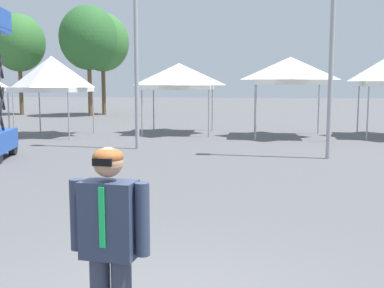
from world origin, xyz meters
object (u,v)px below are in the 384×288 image
(light_pole_near_lift, at_px, (135,5))
(tree_behind_tents_right, at_px, (103,42))
(canopy_tent_behind_right, at_px, (290,71))
(canopy_tent_right_of_center, at_px, (179,76))
(tree_behind_tents_left, at_px, (19,43))
(person_foreground, at_px, (110,243))
(tree_behind_tents_center, at_px, (88,38))
(canopy_tent_left_of_center, at_px, (52,74))

(light_pole_near_lift, xyz_separation_m, tree_behind_tents_right, (-6.75, 17.18, 0.26))
(light_pole_near_lift, bearing_deg, canopy_tent_behind_right, 39.07)
(canopy_tent_right_of_center, height_order, tree_behind_tents_right, tree_behind_tents_right)
(tree_behind_tents_right, bearing_deg, tree_behind_tents_left, -172.04)
(person_foreground, bearing_deg, tree_behind_tents_left, 118.20)
(tree_behind_tents_left, bearing_deg, tree_behind_tents_center, -5.61)
(tree_behind_tents_center, bearing_deg, tree_behind_tents_left, 174.39)
(canopy_tent_left_of_center, distance_m, tree_behind_tents_right, 13.97)
(canopy_tent_right_of_center, distance_m, tree_behind_tents_right, 14.23)
(canopy_tent_right_of_center, distance_m, light_pole_near_lift, 5.78)
(light_pole_near_lift, distance_m, tree_behind_tents_right, 18.46)
(canopy_tent_left_of_center, bearing_deg, canopy_tent_right_of_center, 17.78)
(canopy_tent_behind_right, distance_m, tree_behind_tents_center, 17.30)
(canopy_tent_right_of_center, relative_size, tree_behind_tents_center, 0.42)
(canopy_tent_left_of_center, height_order, light_pole_near_lift, light_pole_near_lift)
(canopy_tent_left_of_center, relative_size, canopy_tent_right_of_center, 1.08)
(canopy_tent_behind_right, height_order, tree_behind_tents_center, tree_behind_tents_center)
(canopy_tent_right_of_center, bearing_deg, tree_behind_tents_left, 139.96)
(canopy_tent_right_of_center, height_order, tree_behind_tents_left, tree_behind_tents_left)
(canopy_tent_right_of_center, height_order, person_foreground, canopy_tent_right_of_center)
(canopy_tent_behind_right, height_order, light_pole_near_lift, light_pole_near_lift)
(canopy_tent_behind_right, bearing_deg, canopy_tent_right_of_center, 169.70)
(canopy_tent_right_of_center, distance_m, canopy_tent_behind_right, 4.89)
(tree_behind_tents_left, bearing_deg, tree_behind_tents_right, 7.96)
(canopy_tent_right_of_center, xyz_separation_m, tree_behind_tents_right, (-7.37, 11.91, 2.55))
(person_foreground, bearing_deg, canopy_tent_behind_right, 81.72)
(person_foreground, bearing_deg, canopy_tent_left_of_center, 115.01)
(canopy_tent_behind_right, relative_size, tree_behind_tents_center, 0.45)
(canopy_tent_behind_right, xyz_separation_m, tree_behind_tents_right, (-12.17, 12.78, 2.33))
(tree_behind_tents_center, bearing_deg, canopy_tent_right_of_center, -53.18)
(light_pole_near_lift, relative_size, tree_behind_tents_right, 1.19)
(canopy_tent_behind_right, height_order, person_foreground, canopy_tent_behind_right)
(canopy_tent_right_of_center, relative_size, tree_behind_tents_left, 0.44)
(person_foreground, relative_size, tree_behind_tents_center, 0.24)
(canopy_tent_right_of_center, bearing_deg, light_pole_near_lift, -96.68)
(canopy_tent_right_of_center, height_order, light_pole_near_lift, light_pole_near_lift)
(canopy_tent_left_of_center, height_order, person_foreground, canopy_tent_left_of_center)
(canopy_tent_left_of_center, distance_m, tree_behind_tents_left, 15.24)
(tree_behind_tents_center, distance_m, tree_behind_tents_right, 1.46)
(person_foreground, relative_size, light_pole_near_lift, 0.21)
(tree_behind_tents_right, bearing_deg, light_pole_near_lift, -68.55)
(canopy_tent_left_of_center, distance_m, person_foreground, 17.95)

